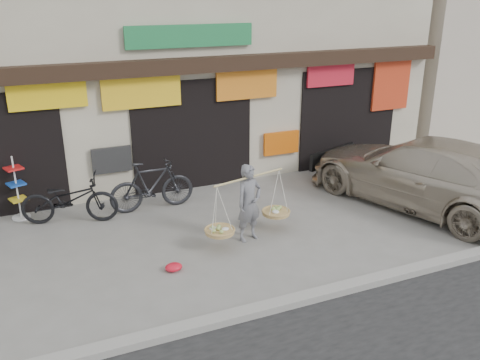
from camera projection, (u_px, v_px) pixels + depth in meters
name	position (u px, v px, depth m)	size (l,w,h in m)	color
ground	(252.00, 247.00, 9.84)	(70.00, 70.00, 0.00)	gray
kerb	(303.00, 298.00, 8.10)	(70.00, 0.25, 0.12)	gray
shophouse_block	(158.00, 37.00, 14.15)	(14.00, 6.32, 7.00)	#BDB399
street_vendor	(249.00, 206.00, 9.92)	(1.93, 0.91, 1.56)	slate
bike_0	(69.00, 199.00, 10.72)	(0.70, 2.01, 1.06)	black
bike_1	(152.00, 185.00, 11.35)	(0.54, 1.91, 1.15)	#252529
suv	(423.00, 172.00, 11.52)	(3.83, 5.86, 1.58)	#B2A590
display_rack	(18.00, 194.00, 10.90)	(0.43, 0.43, 1.41)	silver
red_bag	(174.00, 267.00, 8.99)	(0.31, 0.25, 0.14)	red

